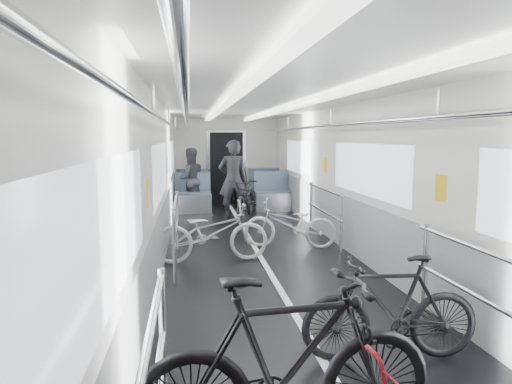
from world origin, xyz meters
TOP-DOWN VIEW (x-y plane):
  - car_shell at (0.00, 1.78)m, footprint 3.02×14.01m
  - bike_left_mid at (-0.54, -3.86)m, footprint 1.87×0.66m
  - bike_left_far at (-0.77, 0.41)m, footprint 1.75×0.71m
  - bike_right_near at (0.56, -2.86)m, footprint 1.53×0.54m
  - bike_right_mid at (0.59, 1.09)m, footprint 1.65×0.94m
  - bike_aisle at (0.19, 3.91)m, footprint 1.11×1.89m
  - person_standing at (-0.10, 4.01)m, footprint 0.66×0.44m
  - person_seated at (-1.06, 5.35)m, footprint 0.90×0.77m

SIDE VIEW (x-z plane):
  - bike_right_mid at x=0.59m, z-range 0.00..0.82m
  - bike_right_near at x=0.56m, z-range 0.00..0.90m
  - bike_left_far at x=-0.77m, z-range 0.00..0.90m
  - bike_aisle at x=0.19m, z-range 0.00..0.94m
  - bike_left_mid at x=-0.54m, z-range 0.00..1.10m
  - person_seated at x=-1.06m, z-range 0.00..1.60m
  - person_standing at x=-0.10m, z-range 0.00..1.80m
  - car_shell at x=0.00m, z-range -0.08..2.33m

